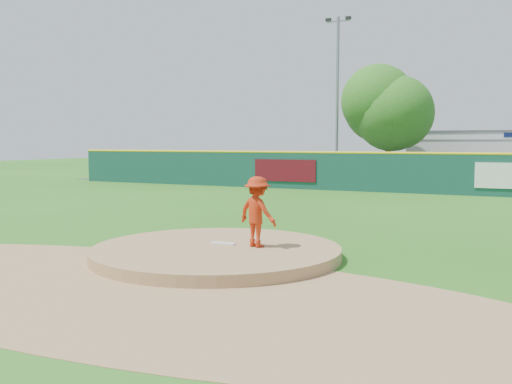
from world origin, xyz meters
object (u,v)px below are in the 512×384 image
at_px(light_pole_left, 337,91).
at_px(van, 375,174).
at_px(pitcher, 257,212).
at_px(deciduous_tree, 389,110).
at_px(playground_slide, 230,167).

bearing_deg(light_pole_left, van, -53.04).
height_order(pitcher, deciduous_tree, deciduous_tree).
distance_m(pitcher, light_pole_left, 27.95).
distance_m(pitcher, van, 21.40).
bearing_deg(light_pole_left, pitcher, -75.61).
xyz_separation_m(pitcher, deciduous_tree, (-2.83, 24.64, 3.53)).
height_order(van, deciduous_tree, deciduous_tree).
relative_size(pitcher, deciduous_tree, 0.21).
xyz_separation_m(pitcher, playground_slide, (-13.54, 23.57, -0.18)).
height_order(pitcher, van, pitcher).
bearing_deg(van, pitcher, 179.31).
distance_m(deciduous_tree, light_pole_left, 4.72).
xyz_separation_m(deciduous_tree, light_pole_left, (-4.00, 2.00, 1.50)).
bearing_deg(playground_slide, deciduous_tree, 5.71).
distance_m(playground_slide, deciduous_tree, 11.38).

